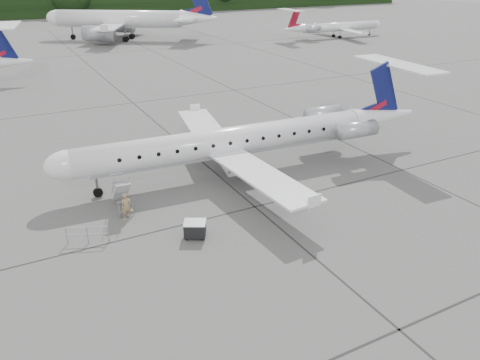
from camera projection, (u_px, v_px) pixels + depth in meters
ground at (319, 208)px, 29.02m from camera, size 320.00×320.00×0.00m
treeline at (44, 3)px, 132.00m from camera, size 260.00×4.00×8.00m
main_regional_jet at (227, 128)px, 32.39m from camera, size 28.27×21.20×6.94m
airstair at (121, 193)px, 28.57m from camera, size 1.01×2.56×2.18m
passenger at (126, 206)px, 27.51m from camera, size 0.66×0.48×1.65m
safety_railing at (88, 235)px, 25.19m from camera, size 2.07×0.90×1.00m
baggage_cart at (195, 229)px, 25.78m from camera, size 1.46×1.37×1.00m
bg_narrowbody at (118, 10)px, 91.81m from camera, size 39.15×36.47×11.42m
bg_regional_right at (341, 22)px, 96.35m from camera, size 23.54×17.34×6.03m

